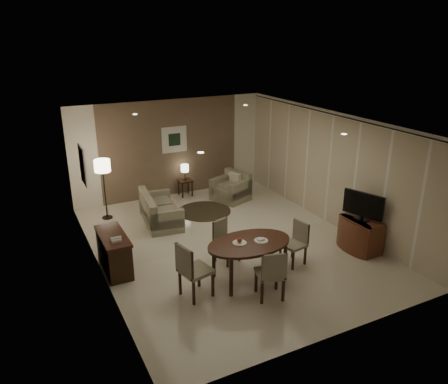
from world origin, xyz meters
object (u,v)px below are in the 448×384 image
chair_right (293,244)px  chair_far (227,242)px  tv_cabinet (361,234)px  dining_table (249,261)px  chair_near (270,273)px  armchair (231,187)px  floor_lamp (105,190)px  chair_left (196,270)px  sofa (161,208)px  side_table (185,188)px  console_desk (114,253)px

chair_right → chair_far: bearing=-132.3°
tv_cabinet → dining_table: dining_table is taller
chair_near → armchair: chair_near is taller
chair_near → floor_lamp: size_ratio=0.63×
tv_cabinet → armchair: bearing=106.4°
chair_near → dining_table: bearing=-72.1°
chair_left → sofa: bearing=-21.1°
chair_right → side_table: 4.61m
chair_far → sofa: (-0.57, 2.44, -0.06)m
dining_table → sofa: (-0.63, 3.22, -0.01)m
floor_lamp → chair_far: bearing=-62.8°
tv_cabinet → sofa: 4.66m
chair_left → chair_right: chair_left is taller
chair_near → chair_right: (1.04, 0.77, -0.04)m
chair_far → tv_cabinet: bearing=-36.2°
console_desk → sofa: size_ratio=0.77×
console_desk → dining_table: size_ratio=0.73×
chair_right → floor_lamp: 4.89m
dining_table → chair_far: chair_far is taller
sofa → side_table: (1.23, 1.46, -0.13)m
chair_left → sofa: (0.47, 3.28, -0.15)m
dining_table → floor_lamp: (-1.76, 4.08, 0.38)m
chair_right → tv_cabinet: bearing=74.1°
console_desk → side_table: size_ratio=2.57×
dining_table → side_table: size_ratio=3.50×
side_table → floor_lamp: floor_lamp is taller
tv_cabinet → side_table: bearing=114.2°
tv_cabinet → dining_table: bearing=179.3°
sofa → floor_lamp: bearing=59.2°
armchair → side_table: armchair is taller
chair_right → armchair: 3.73m
dining_table → chair_far: (-0.06, 0.78, 0.05)m
dining_table → floor_lamp: floor_lamp is taller
tv_cabinet → chair_far: chair_far is taller
dining_table → sofa: bearing=101.1°
chair_left → chair_right: 2.18m
chair_near → floor_lamp: bearing=-54.1°
chair_far → chair_left: bearing=-160.8°
chair_near → chair_far: size_ratio=1.10×
chair_right → floor_lamp: bearing=-155.9°
tv_cabinet → chair_right: bearing=175.4°
chair_left → chair_near: bearing=-131.1°
tv_cabinet → chair_left: bearing=-179.5°
armchair → floor_lamp: size_ratio=0.57×
sofa → chair_right: bearing=-144.9°
chair_near → chair_right: 1.30m
tv_cabinet → chair_far: size_ratio=1.04×
dining_table → sofa: 3.28m
dining_table → console_desk: bearing=146.1°
chair_near → chair_left: bearing=-12.9°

